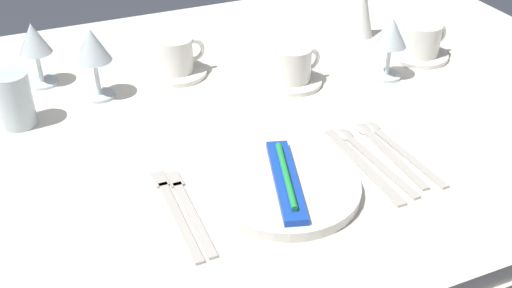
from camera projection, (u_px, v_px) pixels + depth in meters
The scene contains 20 objects.
dining_table at pixel (208, 150), 1.24m from camera, with size 1.80×1.11×0.74m.
dinner_plate at pixel (286, 188), 0.99m from camera, with size 0.24×0.24×0.02m, color white.
toothbrush_package at pixel (286, 179), 0.98m from camera, with size 0.09×0.21×0.02m.
fork_outer at pixel (189, 208), 0.96m from camera, with size 0.02×0.22×0.00m.
fork_inner at pixel (175, 210), 0.95m from camera, with size 0.02×0.23×0.00m.
dinner_knife at pixel (364, 167), 1.05m from camera, with size 0.02×0.24×0.00m.
spoon_soup at pixel (366, 153), 1.08m from camera, with size 0.03×0.23×0.01m.
spoon_dessert at pixel (381, 146), 1.10m from camera, with size 0.03×0.22×0.01m.
spoon_tea at pixel (394, 145), 1.10m from camera, with size 0.03×0.23×0.01m.
saucer_left at pixel (179, 72), 1.34m from camera, with size 0.13×0.13×0.01m, color white.
coffee_cup_left at pixel (178, 54), 1.31m from camera, with size 0.10×0.07×0.07m.
saucer_right at pixel (418, 55), 1.41m from camera, with size 0.13×0.13×0.01m, color white.
coffee_cup_right at pixel (422, 39), 1.39m from camera, with size 0.11×0.09×0.07m.
saucer_far at pixel (292, 81), 1.30m from camera, with size 0.12×0.12×0.01m, color white.
coffee_cup_far at pixel (294, 64), 1.28m from camera, with size 0.10×0.08×0.07m.
wine_glass_left at pixel (93, 49), 1.20m from camera, with size 0.07×0.07×0.15m.
wine_glass_right at pixel (34, 43), 1.25m from camera, with size 0.07×0.07×0.13m.
wine_glass_far at pixel (391, 36), 1.28m from camera, with size 0.07×0.07×0.13m.
drink_tumbler at pixel (15, 100), 1.14m from camera, with size 0.07×0.07×0.10m.
napkin_folded at pixel (362, 7), 1.47m from camera, with size 0.06×0.06×0.15m, color white.
Camera 1 is at (-0.31, -0.98, 1.35)m, focal length 43.47 mm.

